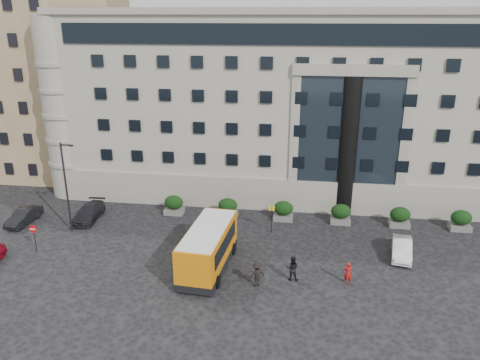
# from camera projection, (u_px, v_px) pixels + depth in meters

# --- Properties ---
(ground) EXTENTS (120.00, 120.00, 0.00)m
(ground) POSITION_uv_depth(u_px,v_px,m) (197.00, 256.00, 36.96)
(ground) COLOR black
(ground) RESTS_ON ground
(civic_building) EXTENTS (44.00, 24.00, 18.00)m
(civic_building) POSITION_uv_depth(u_px,v_px,m) (288.00, 97.00, 53.70)
(civic_building) COLOR #A19C8E
(civic_building) RESTS_ON ground
(entrance_column) EXTENTS (1.80, 1.80, 13.00)m
(entrance_column) POSITION_uv_depth(u_px,v_px,m) (348.00, 147.00, 42.86)
(entrance_column) COLOR black
(entrance_column) RESTS_ON ground
(apartment_near) EXTENTS (14.00, 14.00, 20.00)m
(apartment_near) POSITION_uv_depth(u_px,v_px,m) (34.00, 86.00, 55.33)
(apartment_near) COLOR #927655
(apartment_near) RESTS_ON ground
(apartment_far) EXTENTS (13.00, 13.00, 22.00)m
(apartment_far) POSITION_uv_depth(u_px,v_px,m) (78.00, 62.00, 72.18)
(apartment_far) COLOR brown
(apartment_far) RESTS_ON ground
(hedge_a) EXTENTS (1.80, 1.26, 1.84)m
(hedge_a) POSITION_uv_depth(u_px,v_px,m) (174.00, 205.00, 44.44)
(hedge_a) COLOR #51514F
(hedge_a) RESTS_ON ground
(hedge_b) EXTENTS (1.80, 1.26, 1.84)m
(hedge_b) POSITION_uv_depth(u_px,v_px,m) (228.00, 208.00, 43.78)
(hedge_b) COLOR #51514F
(hedge_b) RESTS_ON ground
(hedge_c) EXTENTS (1.80, 1.26, 1.84)m
(hedge_c) POSITION_uv_depth(u_px,v_px,m) (283.00, 211.00, 43.11)
(hedge_c) COLOR #51514F
(hedge_c) RESTS_ON ground
(hedge_d) EXTENTS (1.80, 1.26, 1.84)m
(hedge_d) POSITION_uv_depth(u_px,v_px,m) (341.00, 214.00, 42.45)
(hedge_d) COLOR #51514F
(hedge_d) RESTS_ON ground
(hedge_e) EXTENTS (1.80, 1.26, 1.84)m
(hedge_e) POSITION_uv_depth(u_px,v_px,m) (400.00, 217.00, 41.78)
(hedge_e) COLOR #51514F
(hedge_e) RESTS_ON ground
(hedge_f) EXTENTS (1.80, 1.26, 1.84)m
(hedge_f) POSITION_uv_depth(u_px,v_px,m) (461.00, 220.00, 41.12)
(hedge_f) COLOR #51514F
(hedge_f) RESTS_ON ground
(street_lamp) EXTENTS (1.16, 0.18, 8.00)m
(street_lamp) POSITION_uv_depth(u_px,v_px,m) (66.00, 184.00, 39.82)
(street_lamp) COLOR #262628
(street_lamp) RESTS_ON ground
(bus_stop_sign) EXTENTS (0.50, 0.08, 2.52)m
(bus_stop_sign) POSITION_uv_depth(u_px,v_px,m) (272.00, 214.00, 40.34)
(bus_stop_sign) COLOR #262628
(bus_stop_sign) RESTS_ON ground
(no_entry_sign) EXTENTS (0.64, 0.16, 2.32)m
(no_entry_sign) POSITION_uv_depth(u_px,v_px,m) (34.00, 233.00, 37.10)
(no_entry_sign) COLOR #262628
(no_entry_sign) RESTS_ON ground
(minibus) EXTENTS (3.38, 7.97, 3.25)m
(minibus) POSITION_uv_depth(u_px,v_px,m) (208.00, 247.00, 34.64)
(minibus) COLOR orange
(minibus) RESTS_ON ground
(red_truck) EXTENTS (2.83, 5.00, 2.55)m
(red_truck) POSITION_uv_depth(u_px,v_px,m) (75.00, 171.00, 52.85)
(red_truck) COLOR maroon
(red_truck) RESTS_ON ground
(parked_car_b) EXTENTS (1.64, 4.12, 1.33)m
(parked_car_b) POSITION_uv_depth(u_px,v_px,m) (24.00, 216.00, 42.55)
(parked_car_b) COLOR black
(parked_car_b) RESTS_ON ground
(parked_car_c) EXTENTS (2.13, 4.72, 1.34)m
(parked_car_c) POSITION_uv_depth(u_px,v_px,m) (89.00, 212.00, 43.34)
(parked_car_c) COLOR black
(parked_car_c) RESTS_ON ground
(parked_car_d) EXTENTS (2.16, 4.51, 1.24)m
(parked_car_d) POSITION_uv_depth(u_px,v_px,m) (101.00, 178.00, 52.67)
(parked_car_d) COLOR black
(parked_car_d) RESTS_ON ground
(white_taxi) EXTENTS (2.09, 4.31, 1.36)m
(white_taxi) POSITION_uv_depth(u_px,v_px,m) (402.00, 249.00, 36.68)
(white_taxi) COLOR silver
(white_taxi) RESTS_ON ground
(pedestrian_a) EXTENTS (0.67, 0.50, 1.67)m
(pedestrian_a) POSITION_uv_depth(u_px,v_px,m) (348.00, 273.00, 32.92)
(pedestrian_a) COLOR #AA1411
(pedestrian_a) RESTS_ON ground
(pedestrian_b) EXTENTS (0.94, 0.75, 1.87)m
(pedestrian_b) POSITION_uv_depth(u_px,v_px,m) (292.00, 268.00, 33.34)
(pedestrian_b) COLOR black
(pedestrian_b) RESTS_ON ground
(pedestrian_c) EXTENTS (1.36, 1.13, 1.83)m
(pedestrian_c) POSITION_uv_depth(u_px,v_px,m) (257.00, 274.00, 32.61)
(pedestrian_c) COLOR black
(pedestrian_c) RESTS_ON ground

